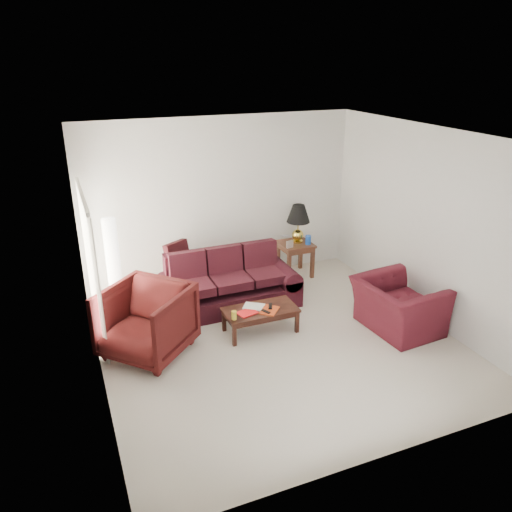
{
  "coord_description": "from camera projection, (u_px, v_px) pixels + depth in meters",
  "views": [
    {
      "loc": [
        -2.72,
        -5.77,
        3.96
      ],
      "look_at": [
        0.0,
        0.85,
        1.05
      ],
      "focal_mm": 35.0,
      "sensor_mm": 36.0,
      "label": 1
    }
  ],
  "objects": [
    {
      "name": "table_lamp",
      "position": [
        298.0,
        224.0,
        9.3
      ],
      "size": [
        0.45,
        0.45,
        0.73
      ],
      "primitive_type": null,
      "rotation": [
        0.0,
        0.0,
        -0.02
      ],
      "color": "gold",
      "rests_on": "end_table"
    },
    {
      "name": "armchair_left",
      "position": [
        146.0,
        321.0,
        6.93
      ],
      "size": [
        1.55,
        1.55,
        1.01
      ],
      "primitive_type": "imported",
      "rotation": [
        0.0,
        0.0,
        -0.81
      ],
      "color": "#3C0E0D",
      "rests_on": "ground"
    },
    {
      "name": "end_table",
      "position": [
        295.0,
        259.0,
        9.51
      ],
      "size": [
        0.61,
        0.61,
        0.65
      ],
      "primitive_type": null,
      "rotation": [
        0.0,
        0.0,
        0.03
      ],
      "color": "#57241E",
      "rests_on": "ground"
    },
    {
      "name": "armchair_right",
      "position": [
        398.0,
        306.0,
        7.6
      ],
      "size": [
        1.14,
        1.28,
        0.78
      ],
      "primitive_type": "imported",
      "rotation": [
        0.0,
        0.0,
        1.65
      ],
      "color": "#47101A",
      "rests_on": "ground"
    },
    {
      "name": "floor",
      "position": [
        278.0,
        341.0,
        7.4
      ],
      "size": [
        5.0,
        5.0,
        0.0
      ],
      "primitive_type": "plane",
      "color": "beige",
      "rests_on": "ground"
    },
    {
      "name": "coffee_table",
      "position": [
        260.0,
        320.0,
        7.6
      ],
      "size": [
        1.22,
        0.84,
        0.39
      ],
      "primitive_type": null,
      "rotation": [
        0.0,
        0.0,
        0.28
      ],
      "color": "black",
      "rests_on": "ground"
    },
    {
      "name": "blinds",
      "position": [
        91.0,
        267.0,
        7.25
      ],
      "size": [
        0.1,
        2.0,
        2.16
      ],
      "primitive_type": "cube",
      "color": "silver",
      "rests_on": "ground"
    },
    {
      "name": "floor_lamp",
      "position": [
        113.0,
        264.0,
        8.08
      ],
      "size": [
        0.3,
        0.3,
        1.59
      ],
      "primitive_type": null,
      "rotation": [
        0.0,
        0.0,
        0.2
      ],
      "color": "silver",
      "rests_on": "ground"
    },
    {
      "name": "remote_a",
      "position": [
        266.0,
        311.0,
        7.39
      ],
      "size": [
        0.1,
        0.16,
        0.02
      ],
      "primitive_type": "cube",
      "rotation": [
        0.0,
        0.0,
        0.42
      ],
      "color": "black",
      "rests_on": "coffee_table"
    },
    {
      "name": "clock",
      "position": [
        290.0,
        244.0,
        9.14
      ],
      "size": [
        0.14,
        0.07,
        0.13
      ],
      "primitive_type": "cube",
      "rotation": [
        0.0,
        0.0,
        0.21
      ],
      "color": "white",
      "rests_on": "end_table"
    },
    {
      "name": "throw_pillow",
      "position": [
        177.0,
        255.0,
        8.59
      ],
      "size": [
        0.51,
        0.42,
        0.47
      ],
      "primitive_type": "cube",
      "rotation": [
        -0.21,
        0.0,
        0.51
      ],
      "color": "black",
      "rests_on": "sofa"
    },
    {
      "name": "picture_frame",
      "position": [
        285.0,
        236.0,
        9.51
      ],
      "size": [
        0.16,
        0.19,
        0.06
      ],
      "primitive_type": "cube",
      "rotation": [
        1.36,
        0.0,
        -0.1
      ],
      "color": "silver",
      "rests_on": "end_table"
    },
    {
      "name": "remote_b",
      "position": [
        270.0,
        306.0,
        7.55
      ],
      "size": [
        0.12,
        0.18,
        0.02
      ],
      "primitive_type": "cube",
      "rotation": [
        0.0,
        0.0,
        -0.44
      ],
      "color": "black",
      "rests_on": "coffee_table"
    },
    {
      "name": "magazine_red",
      "position": [
        247.0,
        313.0,
        7.4
      ],
      "size": [
        0.33,
        0.28,
        0.02
      ],
      "primitive_type": "cube",
      "rotation": [
        0.0,
        0.0,
        0.28
      ],
      "color": "red",
      "rests_on": "coffee_table"
    },
    {
      "name": "yellow_glass",
      "position": [
        234.0,
        315.0,
        7.21
      ],
      "size": [
        0.1,
        0.1,
        0.13
      ],
      "primitive_type": "cylinder",
      "rotation": [
        0.0,
        0.0,
        0.34
      ],
      "color": "gold",
      "rests_on": "coffee_table"
    },
    {
      "name": "magazine_orange",
      "position": [
        270.0,
        310.0,
        7.47
      ],
      "size": [
        0.38,
        0.38,
        0.02
      ],
      "primitive_type": "cube",
      "rotation": [
        0.0,
        0.0,
        0.81
      ],
      "color": "#B83C15",
      "rests_on": "coffee_table"
    },
    {
      "name": "magazine_white",
      "position": [
        254.0,
        306.0,
        7.58
      ],
      "size": [
        0.38,
        0.36,
        0.02
      ],
      "primitive_type": "cube",
      "rotation": [
        0.0,
        0.0,
        -0.62
      ],
      "color": "white",
      "rests_on": "coffee_table"
    },
    {
      "name": "blue_canister",
      "position": [
        308.0,
        240.0,
        9.31
      ],
      "size": [
        0.12,
        0.12,
        0.17
      ],
      "primitive_type": "cylinder",
      "rotation": [
        0.0,
        0.0,
        0.15
      ],
      "color": "blue",
      "rests_on": "end_table"
    },
    {
      "name": "sofa",
      "position": [
        229.0,
        282.0,
        8.23
      ],
      "size": [
        2.3,
        1.01,
        0.94
      ],
      "primitive_type": null,
      "rotation": [
        0.0,
        0.0,
        0.01
      ],
      "color": "black",
      "rests_on": "ground"
    }
  ]
}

